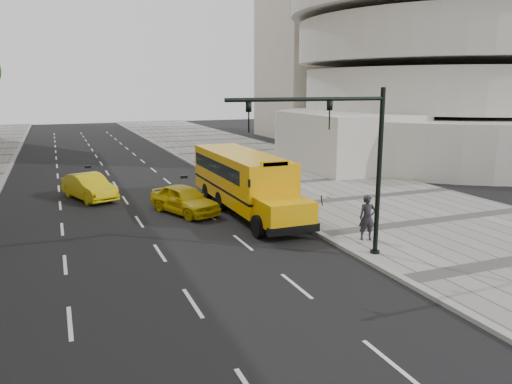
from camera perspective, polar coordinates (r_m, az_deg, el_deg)
name	(u,v)px	position (r m, az deg, el deg)	size (l,w,h in m)	color
ground	(160,220)	(25.03, -10.94, -3.12)	(140.00, 140.00, 0.00)	black
sidewalk_museum	(366,198)	(29.62, 12.44, -0.68)	(12.00, 140.00, 0.15)	gray
curb_museum	(271,207)	(26.75, 1.75, -1.76)	(0.30, 140.00, 0.15)	gray
guggenheim	(413,12)	(54.64, 17.51, 18.99)	(33.20, 42.20, 35.00)	silver
school_bus	(243,177)	(26.15, -1.53, 1.71)	(2.96, 11.56, 3.19)	#E29F07
taxi_near	(184,199)	(25.86, -8.18, -0.84)	(1.75, 4.35, 1.48)	gold
taxi_far	(89,187)	(30.37, -18.53, 0.57)	(1.57, 4.49, 1.48)	gold
pedestrian	(367,218)	(21.19, 12.60, -2.88)	(0.69, 0.45, 1.90)	black
traffic_signal	(347,153)	(18.20, 10.39, 4.41)	(6.18, 0.36, 6.40)	black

